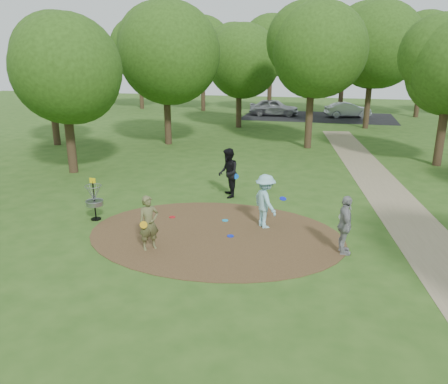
# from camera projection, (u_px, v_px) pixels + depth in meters

# --- Properties ---
(ground) EXTENTS (100.00, 100.00, 0.00)m
(ground) POSITION_uv_depth(u_px,v_px,m) (215.00, 235.00, 14.29)
(ground) COLOR #2D5119
(ground) RESTS_ON ground
(dirt_clearing) EXTENTS (8.40, 8.40, 0.02)m
(dirt_clearing) POSITION_uv_depth(u_px,v_px,m) (215.00, 234.00, 14.29)
(dirt_clearing) COLOR #47301C
(dirt_clearing) RESTS_ON ground
(footpath) EXTENTS (7.55, 39.89, 0.01)m
(footpath) POSITION_uv_depth(u_px,v_px,m) (418.00, 230.00, 14.63)
(footpath) COLOR #8C7A5B
(footpath) RESTS_ON ground
(parking_lot) EXTENTS (14.00, 8.00, 0.01)m
(parking_lot) POSITION_uv_depth(u_px,v_px,m) (318.00, 117.00, 41.58)
(parking_lot) COLOR black
(parking_lot) RESTS_ON ground
(player_observer_with_disc) EXTENTS (0.72, 0.71, 1.68)m
(player_observer_with_disc) POSITION_uv_depth(u_px,v_px,m) (149.00, 223.00, 12.99)
(player_observer_with_disc) COLOR brown
(player_observer_with_disc) RESTS_ON ground
(player_throwing_with_disc) EXTENTS (1.38, 1.37, 1.85)m
(player_throwing_with_disc) POSITION_uv_depth(u_px,v_px,m) (265.00, 201.00, 14.65)
(player_throwing_with_disc) COLOR #95D3DE
(player_throwing_with_disc) RESTS_ON ground
(player_walking_with_disc) EXTENTS (1.05, 1.18, 2.03)m
(player_walking_with_disc) POSITION_uv_depth(u_px,v_px,m) (228.00, 173.00, 17.82)
(player_walking_with_disc) COLOR black
(player_walking_with_disc) RESTS_ON ground
(player_waiting_with_disc) EXTENTS (0.59, 1.10, 1.78)m
(player_waiting_with_disc) POSITION_uv_depth(u_px,v_px,m) (345.00, 225.00, 12.69)
(player_waiting_with_disc) COLOR gray
(player_waiting_with_disc) RESTS_ON ground
(disc_ground_cyan) EXTENTS (0.22, 0.22, 0.02)m
(disc_ground_cyan) POSITION_uv_depth(u_px,v_px,m) (225.00, 220.00, 15.44)
(disc_ground_cyan) COLOR #1998CE
(disc_ground_cyan) RESTS_ON dirt_clearing
(disc_ground_blue) EXTENTS (0.22, 0.22, 0.02)m
(disc_ground_blue) POSITION_uv_depth(u_px,v_px,m) (230.00, 236.00, 14.11)
(disc_ground_blue) COLOR #0C22CE
(disc_ground_blue) RESTS_ON dirt_clearing
(disc_ground_red) EXTENTS (0.22, 0.22, 0.02)m
(disc_ground_red) POSITION_uv_depth(u_px,v_px,m) (172.00, 217.00, 15.76)
(disc_ground_red) COLOR red
(disc_ground_red) RESTS_ON dirt_clearing
(car_left) EXTENTS (4.75, 2.07, 1.59)m
(car_left) POSITION_uv_depth(u_px,v_px,m) (274.00, 107.00, 42.05)
(car_left) COLOR #999AA0
(car_left) RESTS_ON ground
(car_right) EXTENTS (4.45, 2.66, 1.39)m
(car_right) POSITION_uv_depth(u_px,v_px,m) (348.00, 110.00, 41.00)
(car_right) COLOR #989C9F
(car_right) RESTS_ON ground
(disc_golf_basket) EXTENTS (0.63, 0.63, 1.54)m
(disc_golf_basket) POSITION_uv_depth(u_px,v_px,m) (94.00, 196.00, 15.35)
(disc_golf_basket) COLOR black
(disc_golf_basket) RESTS_ON ground
(tree_ring) EXTENTS (36.65, 45.88, 9.39)m
(tree_ring) POSITION_uv_depth(u_px,v_px,m) (281.00, 63.00, 21.41)
(tree_ring) COLOR #332316
(tree_ring) RESTS_ON ground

